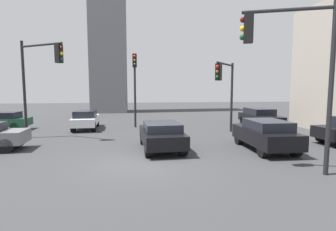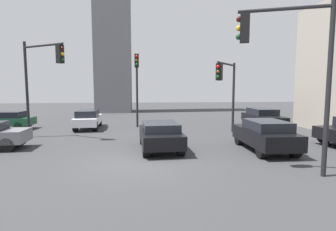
{
  "view_description": "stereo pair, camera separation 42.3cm",
  "coord_description": "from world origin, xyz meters",
  "px_view_note": "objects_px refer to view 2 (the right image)",
  "views": [
    {
      "loc": [
        -0.16,
        -10.29,
        3.0
      ],
      "look_at": [
        1.69,
        4.46,
        1.45
      ],
      "focal_mm": 28.17,
      "sensor_mm": 36.0,
      "label": 1
    },
    {
      "loc": [
        0.26,
        -10.34,
        3.0
      ],
      "look_at": [
        1.69,
        4.46,
        1.45
      ],
      "focal_mm": 28.17,
      "sensor_mm": 36.0,
      "label": 2
    }
  ],
  "objects_px": {
    "car_0": "(160,135)",
    "traffic_light_1": "(137,77)",
    "car_5": "(265,135)",
    "traffic_light_2": "(227,82)",
    "car_4": "(88,119)",
    "car_3": "(4,120)",
    "traffic_light_3": "(42,70)",
    "traffic_light_0": "(288,54)",
    "car_6": "(263,117)"
  },
  "relations": [
    {
      "from": "traffic_light_3",
      "to": "traffic_light_2",
      "type": "bearing_deg",
      "value": 33.46
    },
    {
      "from": "traffic_light_3",
      "to": "car_0",
      "type": "distance_m",
      "value": 8.1
    },
    {
      "from": "traffic_light_3",
      "to": "car_0",
      "type": "bearing_deg",
      "value": 4.91
    },
    {
      "from": "traffic_light_1",
      "to": "traffic_light_2",
      "type": "xyz_separation_m",
      "value": [
        5.71,
        -3.94,
        -0.49
      ]
    },
    {
      "from": "traffic_light_2",
      "to": "car_4",
      "type": "xyz_separation_m",
      "value": [
        -9.32,
        3.5,
        -2.61
      ]
    },
    {
      "from": "car_0",
      "to": "car_4",
      "type": "bearing_deg",
      "value": 31.21
    },
    {
      "from": "car_3",
      "to": "car_4",
      "type": "distance_m",
      "value": 6.03
    },
    {
      "from": "traffic_light_0",
      "to": "car_6",
      "type": "bearing_deg",
      "value": -91.92
    },
    {
      "from": "traffic_light_2",
      "to": "car_6",
      "type": "height_order",
      "value": "traffic_light_2"
    },
    {
      "from": "traffic_light_1",
      "to": "car_3",
      "type": "height_order",
      "value": "traffic_light_1"
    },
    {
      "from": "car_0",
      "to": "car_5",
      "type": "relative_size",
      "value": 1.02
    },
    {
      "from": "traffic_light_0",
      "to": "car_3",
      "type": "distance_m",
      "value": 19.16
    },
    {
      "from": "car_0",
      "to": "car_6",
      "type": "distance_m",
      "value": 10.93
    },
    {
      "from": "car_5",
      "to": "traffic_light_2",
      "type": "bearing_deg",
      "value": 7.46
    },
    {
      "from": "traffic_light_0",
      "to": "car_0",
      "type": "relative_size",
      "value": 1.42
    },
    {
      "from": "traffic_light_2",
      "to": "traffic_light_3",
      "type": "xyz_separation_m",
      "value": [
        -11.07,
        -0.33,
        0.66
      ]
    },
    {
      "from": "car_6",
      "to": "traffic_light_2",
      "type": "bearing_deg",
      "value": -50.22
    },
    {
      "from": "traffic_light_0",
      "to": "car_0",
      "type": "height_order",
      "value": "traffic_light_0"
    },
    {
      "from": "traffic_light_1",
      "to": "car_5",
      "type": "distance_m",
      "value": 10.86
    },
    {
      "from": "car_0",
      "to": "traffic_light_2",
      "type": "bearing_deg",
      "value": -53.43
    },
    {
      "from": "car_5",
      "to": "car_6",
      "type": "distance_m",
      "value": 8.39
    },
    {
      "from": "traffic_light_1",
      "to": "car_5",
      "type": "height_order",
      "value": "traffic_light_1"
    },
    {
      "from": "traffic_light_1",
      "to": "traffic_light_3",
      "type": "height_order",
      "value": "traffic_light_3"
    },
    {
      "from": "car_4",
      "to": "car_6",
      "type": "relative_size",
      "value": 0.91
    },
    {
      "from": "traffic_light_2",
      "to": "car_5",
      "type": "bearing_deg",
      "value": 45.37
    },
    {
      "from": "traffic_light_2",
      "to": "car_4",
      "type": "distance_m",
      "value": 10.3
    },
    {
      "from": "traffic_light_0",
      "to": "traffic_light_1",
      "type": "xyz_separation_m",
      "value": [
        -5.32,
        11.63,
        -0.29
      ]
    },
    {
      "from": "car_0",
      "to": "car_4",
      "type": "xyz_separation_m",
      "value": [
        -4.86,
        7.18,
        0.01
      ]
    },
    {
      "from": "traffic_light_0",
      "to": "car_3",
      "type": "bearing_deg",
      "value": -17.44
    },
    {
      "from": "traffic_light_1",
      "to": "car_0",
      "type": "height_order",
      "value": "traffic_light_1"
    },
    {
      "from": "car_5",
      "to": "car_4",
      "type": "bearing_deg",
      "value": 51.89
    },
    {
      "from": "traffic_light_1",
      "to": "car_0",
      "type": "bearing_deg",
      "value": 8.53
    },
    {
      "from": "car_4",
      "to": "car_3",
      "type": "bearing_deg",
      "value": 84.38
    },
    {
      "from": "traffic_light_1",
      "to": "car_0",
      "type": "xyz_separation_m",
      "value": [
        1.25,
        -7.62,
        -3.11
      ]
    },
    {
      "from": "car_0",
      "to": "car_3",
      "type": "bearing_deg",
      "value": 52.71
    },
    {
      "from": "car_3",
      "to": "car_4",
      "type": "height_order",
      "value": "car_4"
    },
    {
      "from": "traffic_light_0",
      "to": "car_0",
      "type": "xyz_separation_m",
      "value": [
        -4.07,
        4.01,
        -3.41
      ]
    },
    {
      "from": "traffic_light_0",
      "to": "car_3",
      "type": "height_order",
      "value": "traffic_light_0"
    },
    {
      "from": "car_4",
      "to": "car_5",
      "type": "distance_m",
      "value": 12.63
    },
    {
      "from": "traffic_light_2",
      "to": "traffic_light_3",
      "type": "bearing_deg",
      "value": -49.76
    },
    {
      "from": "car_0",
      "to": "traffic_light_1",
      "type": "bearing_deg",
      "value": 6.39
    },
    {
      "from": "car_0",
      "to": "car_3",
      "type": "relative_size",
      "value": 1.0
    },
    {
      "from": "traffic_light_3",
      "to": "car_5",
      "type": "height_order",
      "value": "traffic_light_3"
    },
    {
      "from": "traffic_light_1",
      "to": "car_3",
      "type": "relative_size",
      "value": 1.35
    },
    {
      "from": "car_5",
      "to": "car_0",
      "type": "bearing_deg",
      "value": 82.35
    },
    {
      "from": "traffic_light_1",
      "to": "traffic_light_3",
      "type": "relative_size",
      "value": 0.97
    },
    {
      "from": "traffic_light_3",
      "to": "traffic_light_1",
      "type": "bearing_deg",
      "value": 70.3
    },
    {
      "from": "car_3",
      "to": "traffic_light_1",
      "type": "bearing_deg",
      "value": -177.48
    },
    {
      "from": "car_0",
      "to": "car_5",
      "type": "height_order",
      "value": "car_5"
    },
    {
      "from": "traffic_light_0",
      "to": "traffic_light_3",
      "type": "distance_m",
      "value": 12.97
    }
  ]
}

